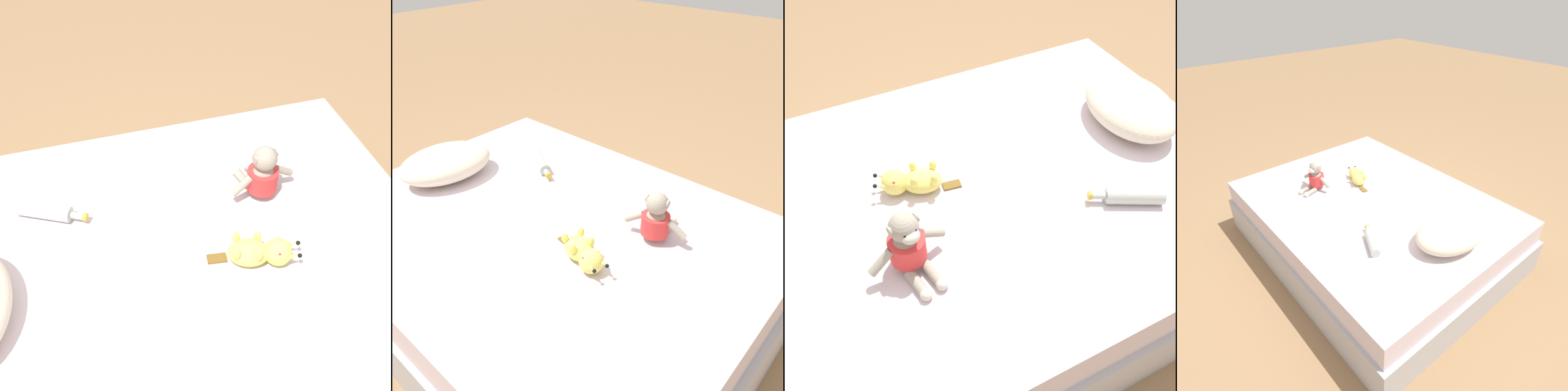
% 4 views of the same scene
% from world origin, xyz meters
% --- Properties ---
extents(ground_plane, '(16.00, 16.00, 0.00)m').
position_xyz_m(ground_plane, '(0.00, 0.00, 0.00)').
color(ground_plane, '#93704C').
extents(bed, '(1.57, 2.05, 0.46)m').
position_xyz_m(bed, '(0.00, 0.00, 0.23)').
color(bed, '#B2B2B7').
rests_on(bed, ground_plane).
extents(pillow, '(0.53, 0.41, 0.16)m').
position_xyz_m(pillow, '(-0.06, 0.70, 0.54)').
color(pillow, beige).
rests_on(pillow, bed).
extents(plush_monkey, '(0.24, 0.29, 0.24)m').
position_xyz_m(plush_monkey, '(0.23, -0.44, 0.56)').
color(plush_monkey, '#9E9384').
rests_on(plush_monkey, bed).
extents(plush_yellow_creature, '(0.17, 0.32, 0.10)m').
position_xyz_m(plush_yellow_creature, '(-0.09, -0.31, 0.51)').
color(plush_yellow_creature, '#EAE066').
rests_on(plush_yellow_creature, bed).
extents(glass_bottle, '(0.17, 0.27, 0.06)m').
position_xyz_m(glass_bottle, '(0.34, 0.39, 0.49)').
color(glass_bottle, '#B7BCB2').
rests_on(glass_bottle, bed).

